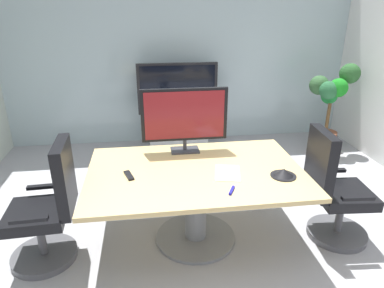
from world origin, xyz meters
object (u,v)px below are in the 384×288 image
potted_plant (331,100)px  office_chair_right (333,195)px  conference_phone (284,173)px  remote_control (129,175)px  conference_table (196,188)px  tv_monitor (185,117)px  wall_display_unit (178,119)px  office_chair_left (49,214)px

potted_plant → office_chair_right: bearing=-116.7°
potted_plant → conference_phone: size_ratio=6.00×
conference_phone → remote_control: conference_phone is taller
conference_table → tv_monitor: bearing=95.8°
wall_display_unit → remote_control: size_ratio=7.71×
potted_plant → remote_control: (-2.89, -1.94, -0.04)m
conference_table → conference_phone: size_ratio=8.67×
conference_table → remote_control: remote_control is taller
office_chair_right → remote_control: (-1.86, 0.10, 0.29)m
conference_table → office_chair_right: 1.29m
conference_phone → tv_monitor: bearing=139.2°
office_chair_right → tv_monitor: 1.58m
office_chair_left → wall_display_unit: size_ratio=0.83×
potted_plant → remote_control: potted_plant is taller
office_chair_right → wall_display_unit: wall_display_unit is taller
office_chair_left → conference_phone: bearing=83.8°
office_chair_left → potted_plant: 4.11m
wall_display_unit → conference_phone: size_ratio=5.95×
conference_table → office_chair_right: (1.28, -0.14, -0.10)m
potted_plant → wall_display_unit: bearing=168.3°
conference_phone → office_chair_right: bearing=7.8°
tv_monitor → remote_control: (-0.54, -0.49, -0.35)m
tv_monitor → office_chair_left: bearing=-156.2°
potted_plant → conference_phone: potted_plant is taller
office_chair_right → wall_display_unit: size_ratio=0.83×
tv_monitor → office_chair_right: bearing=-24.1°
office_chair_left → conference_phone: (2.00, -0.12, 0.31)m
wall_display_unit → potted_plant: (2.23, -0.46, 0.34)m
potted_plant → conference_table: bearing=-140.5°
conference_table → potted_plant: size_ratio=1.44×
conference_table → potted_plant: bearing=39.5°
office_chair_right → conference_table: bearing=88.2°
tv_monitor → remote_control: tv_monitor is taller
conference_phone → wall_display_unit: bearing=104.3°
conference_table → remote_control: bearing=-176.2°
office_chair_right → conference_phone: office_chair_right is taller
conference_phone → remote_control: size_ratio=1.29×
office_chair_right → potted_plant: 2.31m
office_chair_left → conference_phone: 2.03m
office_chair_right → wall_display_unit: bearing=30.2°
office_chair_right → potted_plant: bearing=-22.2°
wall_display_unit → office_chair_right: bearing=-64.3°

